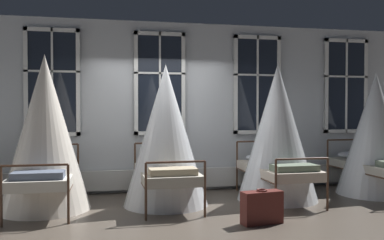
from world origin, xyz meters
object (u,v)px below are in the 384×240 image
at_px(cot_second, 45,135).
at_px(cot_fifth, 375,136).
at_px(cot_third, 166,137).
at_px(cot_fourth, 277,134).
at_px(suitcase_dark, 262,207).

bearing_deg(cot_second, cot_fifth, -89.17).
height_order(cot_third, cot_fourth, cot_fourth).
distance_m(cot_fifth, suitcase_dark, 3.23).
relative_size(cot_second, cot_fifth, 1.08).
xyz_separation_m(cot_second, cot_third, (1.86, -0.03, -0.06)).
xyz_separation_m(cot_second, cot_fifth, (5.71, 0.05, -0.08)).
height_order(cot_second, cot_fourth, cot_second).
distance_m(cot_second, cot_fourth, 3.79).
xyz_separation_m(cot_second, suitcase_dark, (2.97, -1.42, -0.93)).
height_order(cot_third, cot_fifth, cot_third).
xyz_separation_m(cot_third, cot_fifth, (3.85, 0.08, -0.03)).
height_order(cot_second, cot_fifth, cot_second).
bearing_deg(cot_second, suitcase_dark, -115.24).
height_order(cot_fourth, cot_fifth, cot_fourth).
bearing_deg(suitcase_dark, cot_fifth, 18.94).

